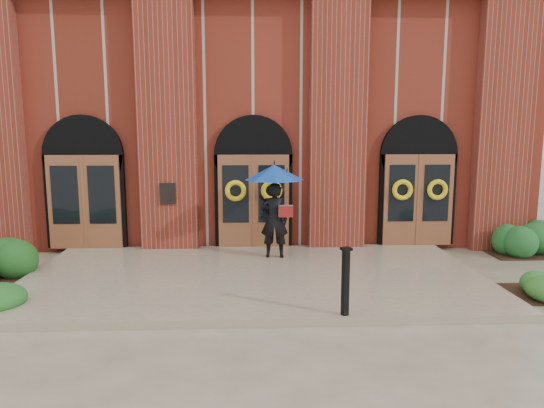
{
  "coord_description": "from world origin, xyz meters",
  "views": [
    {
      "loc": [
        -0.04,
        -10.23,
        3.28
      ],
      "look_at": [
        0.43,
        1.0,
        1.58
      ],
      "focal_mm": 32.0,
      "sensor_mm": 36.0,
      "label": 1
    }
  ],
  "objects": [
    {
      "name": "landing",
      "position": [
        0.0,
        0.15,
        0.07
      ],
      "size": [
        10.0,
        5.3,
        0.15
      ],
      "primitive_type": "cube",
      "color": "tan",
      "rests_on": "ground"
    },
    {
      "name": "ground",
      "position": [
        0.0,
        0.0,
        0.0
      ],
      "size": [
        90.0,
        90.0,
        0.0
      ],
      "primitive_type": "plane",
      "color": "tan",
      "rests_on": "ground"
    },
    {
      "name": "metal_post",
      "position": [
        1.54,
        -2.35,
        0.77
      ],
      "size": [
        0.21,
        0.21,
        1.19
      ],
      "rotation": [
        0.0,
        0.0,
        0.38
      ],
      "color": "black",
      "rests_on": "landing"
    },
    {
      "name": "church_building",
      "position": [
        0.0,
        8.78,
        3.5
      ],
      "size": [
        16.2,
        12.53,
        7.0
      ],
      "color": "maroon",
      "rests_on": "ground"
    },
    {
      "name": "man_with_umbrella",
      "position": [
        0.51,
        1.57,
        1.77
      ],
      "size": [
        1.54,
        1.54,
        2.31
      ],
      "rotation": [
        0.0,
        0.0,
        3.08
      ],
      "color": "black",
      "rests_on": "landing"
    },
    {
      "name": "hedge_front_right",
      "position": [
        5.1,
        -1.05,
        0.23
      ],
      "size": [
        1.31,
        1.12,
        0.46
      ],
      "primitive_type": "ellipsoid",
      "color": "#2A6022",
      "rests_on": "ground"
    }
  ]
}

